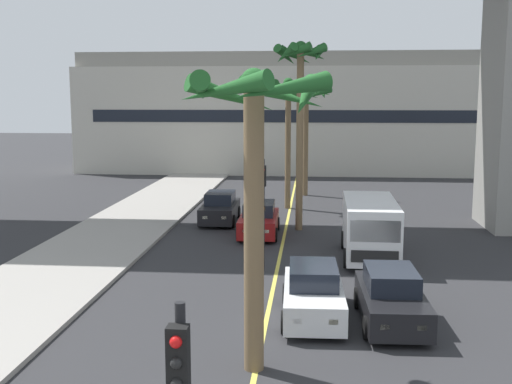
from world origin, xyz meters
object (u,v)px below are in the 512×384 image
object	(u,v)px
car_queue_front	(391,299)
palm_tree_mid_median	(288,101)
car_queue_second	(220,208)
traffic_light_median_far	(263,200)
palm_tree_farthest_median	(306,104)
palm_tree_far_median	(300,80)
delivery_van	(370,227)
palm_tree_near_median	(254,141)
car_queue_fourth	(313,294)
car_queue_third	(259,220)

from	to	relation	value
car_queue_front	palm_tree_mid_median	world-z (taller)	palm_tree_mid_median
car_queue_second	traffic_light_median_far	distance (m)	9.83
car_queue_front	palm_tree_farthest_median	world-z (taller)	palm_tree_farthest_median
palm_tree_mid_median	palm_tree_far_median	xyz separation A→B (m)	(0.79, -6.03, 1.02)
car_queue_front	delivery_van	xyz separation A→B (m)	(0.02, 7.36, 0.57)
delivery_van	palm_tree_near_median	bearing A→B (deg)	-108.59
car_queue_front	traffic_light_median_far	world-z (taller)	traffic_light_median_far
traffic_light_median_far	palm_tree_farthest_median	size ratio (longest dim) A/B	0.58
car_queue_fourth	palm_tree_far_median	size ratio (longest dim) A/B	0.46
palm_tree_far_median	car_queue_fourth	bearing A→B (deg)	-86.73
car_queue_fourth	traffic_light_median_far	distance (m)	5.55
traffic_light_median_far	palm_tree_far_median	distance (m)	8.93
car_queue_fourth	traffic_light_median_far	world-z (taller)	traffic_light_median_far
car_queue_fourth	palm_tree_mid_median	world-z (taller)	palm_tree_mid_median
car_queue_second	palm_tree_mid_median	size ratio (longest dim) A/B	0.55
palm_tree_near_median	palm_tree_far_median	distance (m)	16.26
delivery_van	car_queue_second	bearing A→B (deg)	135.95
car_queue_fourth	palm_tree_mid_median	xyz separation A→B (m)	(-1.50, 18.46, 5.52)
palm_tree_mid_median	delivery_van	bearing A→B (deg)	-71.69
car_queue_front	traffic_light_median_far	xyz separation A→B (m)	(-4.10, 5.05, 1.99)
traffic_light_median_far	palm_tree_mid_median	size ratio (longest dim) A/B	0.56
car_queue_third	traffic_light_median_far	world-z (taller)	traffic_light_median_far
car_queue_second	traffic_light_median_far	size ratio (longest dim) A/B	0.98
delivery_van	palm_tree_mid_median	world-z (taller)	palm_tree_mid_median
car_queue_third	palm_tree_near_median	bearing A→B (deg)	-85.55
palm_tree_farthest_median	palm_tree_far_median	bearing A→B (deg)	-90.89
car_queue_second	palm_tree_farthest_median	distance (m)	11.69
car_queue_fourth	delivery_van	distance (m)	7.50
car_queue_second	delivery_van	size ratio (longest dim) A/B	0.78
palm_tree_near_median	palm_tree_mid_median	xyz separation A→B (m)	(-0.10, 22.17, 0.78)
palm_tree_mid_median	palm_tree_far_median	size ratio (longest dim) A/B	0.83
car_queue_front	palm_tree_far_median	size ratio (longest dim) A/B	0.46
car_queue_front	palm_tree_near_median	distance (m)	6.91
delivery_van	palm_tree_farthest_median	world-z (taller)	palm_tree_farthest_median
car_queue_fourth	traffic_light_median_far	size ratio (longest dim) A/B	0.99
palm_tree_far_median	palm_tree_farthest_median	distance (m)	11.14
traffic_light_median_far	palm_tree_near_median	size ratio (longest dim) A/B	0.59
traffic_light_median_far	palm_tree_far_median	xyz separation A→B (m)	(1.16, 7.60, 4.54)
palm_tree_mid_median	palm_tree_far_median	bearing A→B (deg)	-82.56
palm_tree_near_median	palm_tree_farthest_median	bearing A→B (deg)	88.19
car_queue_front	palm_tree_far_median	bearing A→B (deg)	103.07
car_queue_second	palm_tree_near_median	distance (m)	18.64
palm_tree_far_median	palm_tree_farthest_median	bearing A→B (deg)	89.11
palm_tree_mid_median	palm_tree_far_median	distance (m)	6.17
palm_tree_near_median	palm_tree_far_median	xyz separation A→B (m)	(0.69, 16.14, 1.80)
delivery_van	palm_tree_far_median	xyz separation A→B (m)	(-2.96, 5.29, 5.97)
palm_tree_near_median	car_queue_second	bearing A→B (deg)	100.97
car_queue_fourth	delivery_van	size ratio (longest dim) A/B	0.79
car_queue_fourth	palm_tree_near_median	xyz separation A→B (m)	(-1.40, -3.71, 4.74)
palm_tree_near_median	car_queue_third	bearing A→B (deg)	94.45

